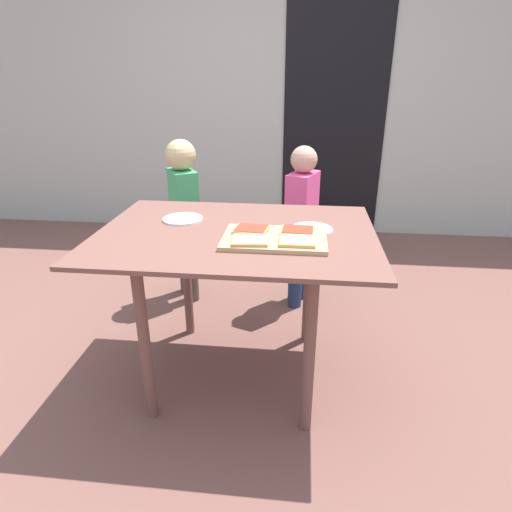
{
  "coord_description": "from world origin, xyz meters",
  "views": [
    {
      "loc": [
        0.28,
        -1.8,
        1.42
      ],
      "look_at": [
        0.09,
        0.0,
        0.66
      ],
      "focal_mm": 30.05,
      "sensor_mm": 36.0,
      "label": 1
    }
  ],
  "objects": [
    {
      "name": "ground_plane",
      "position": [
        0.0,
        0.0,
        0.0
      ],
      "size": [
        16.0,
        16.0,
        0.0
      ],
      "primitive_type": "plane",
      "color": "brown"
    },
    {
      "name": "plate_white_left",
      "position": [
        -0.28,
        0.14,
        0.78
      ],
      "size": [
        0.19,
        0.19,
        0.01
      ],
      "primitive_type": "cylinder",
      "color": "white",
      "rests_on": "dining_table"
    },
    {
      "name": "pizza_slice_far_right",
      "position": [
        0.28,
        -0.04,
        0.8
      ],
      "size": [
        0.15,
        0.13,
        0.02
      ],
      "color": "tan",
      "rests_on": "cutting_board"
    },
    {
      "name": "house_door",
      "position": [
        0.55,
        2.27,
        1.0
      ],
      "size": [
        0.9,
        0.02,
        2.0
      ],
      "primitive_type": "cube",
      "color": "black",
      "rests_on": "ground"
    },
    {
      "name": "child_right",
      "position": [
        0.29,
        0.8,
        0.59
      ],
      "size": [
        0.21,
        0.27,
        1.04
      ],
      "color": "navy",
      "rests_on": "ground"
    },
    {
      "name": "pizza_slice_far_left",
      "position": [
        0.07,
        -0.04,
        0.8
      ],
      "size": [
        0.16,
        0.14,
        0.02
      ],
      "color": "tan",
      "rests_on": "cutting_board"
    },
    {
      "name": "pizza_slice_near_right",
      "position": [
        0.28,
        -0.16,
        0.8
      ],
      "size": [
        0.15,
        0.12,
        0.02
      ],
      "color": "tan",
      "rests_on": "cutting_board"
    },
    {
      "name": "cutting_board",
      "position": [
        0.18,
        -0.1,
        0.79
      ],
      "size": [
        0.44,
        0.3,
        0.02
      ],
      "primitive_type": "cube",
      "color": "tan",
      "rests_on": "dining_table"
    },
    {
      "name": "house_wall_back",
      "position": [
        0.0,
        2.37,
        1.21
      ],
      "size": [
        8.0,
        0.2,
        2.41
      ],
      "primitive_type": "cube",
      "color": "#ADB2A8",
      "rests_on": "ground"
    },
    {
      "name": "pizza_slice_near_left",
      "position": [
        0.08,
        -0.18,
        0.8
      ],
      "size": [
        0.16,
        0.14,
        0.02
      ],
      "color": "tan",
      "rests_on": "cutting_board"
    },
    {
      "name": "dining_table",
      "position": [
        0.0,
        0.0,
        0.67
      ],
      "size": [
        1.24,
        0.92,
        0.78
      ],
      "color": "brown",
      "rests_on": "ground"
    },
    {
      "name": "child_left",
      "position": [
        -0.46,
        0.8,
        0.63
      ],
      "size": [
        0.24,
        0.28,
        1.07
      ],
      "color": "#4C4139",
      "rests_on": "ground"
    },
    {
      "name": "plate_white_right",
      "position": [
        0.34,
        0.05,
        0.78
      ],
      "size": [
        0.19,
        0.19,
        0.01
      ],
      "primitive_type": "cylinder",
      "color": "white",
      "rests_on": "dining_table"
    }
  ]
}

